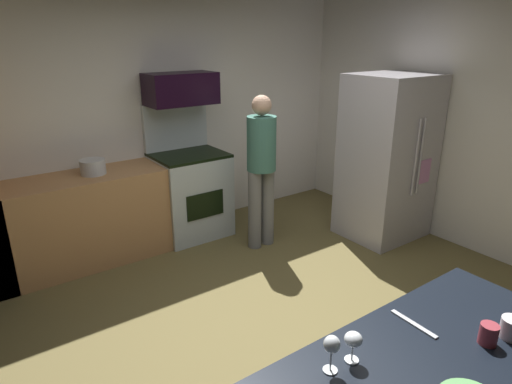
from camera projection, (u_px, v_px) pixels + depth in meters
ground_plane at (281, 327)px, 3.48m from camera, size 5.20×4.80×0.02m
wall_back at (150, 119)px, 4.83m from camera, size 5.20×0.12×2.60m
wall_right at (480, 127)px, 4.43m from camera, size 0.12×4.80×2.60m
lower_cabinet_run at (86, 220)px, 4.35m from camera, size 2.40×0.60×0.90m
oven_range at (190, 191)px, 4.96m from camera, size 0.76×0.65×1.47m
microwave at (181, 89)px, 4.64m from camera, size 0.74×0.38×0.33m
refrigerator at (387, 158)px, 4.83m from camera, size 0.87×0.76×1.80m
person_cook at (261, 165)px, 4.53m from camera, size 0.31×0.30×1.62m
wine_glass_mid at (332, 346)px, 1.73m from camera, size 0.07×0.07×0.17m
wine_glass_far at (353, 341)px, 1.79m from camera, size 0.08×0.08×0.14m
mug_coffee at (488, 334)px, 1.91m from camera, size 0.08×0.08×0.10m
mug_tea at (512, 328)px, 1.95m from camera, size 0.10×0.10×0.10m
knife_paring at (414, 324)px, 2.05m from camera, size 0.03×0.25×0.01m
stock_pot at (93, 167)px, 4.24m from camera, size 0.24×0.24×0.14m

